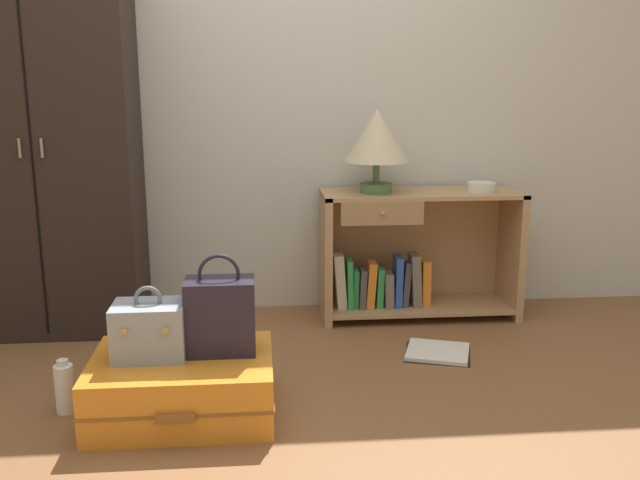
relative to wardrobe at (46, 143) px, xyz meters
The scene contains 11 objects.
ground_plane 1.93m from the wardrobe, 46.13° to the right, with size 9.00×9.00×0.00m, color brown.
back_wall 1.24m from the wardrobe, 14.29° to the left, with size 6.40×0.10×2.60m, color beige.
wardrobe is the anchor object (origin of this frame).
bookshelf 1.97m from the wardrobe, ahead, with size 1.07×0.39×0.69m.
table_lamp 1.67m from the wardrobe, ahead, with size 0.34×0.34×0.44m.
bowl 2.24m from the wardrobe, ahead, with size 0.15×0.15×0.05m, color silver.
suitcase_large 1.54m from the wardrobe, 54.67° to the right, with size 0.70×0.54×0.24m.
train_case 1.36m from the wardrobe, 58.76° to the right, with size 0.27×0.21×0.28m.
handbag 1.46m from the wardrobe, 48.37° to the right, with size 0.27×0.17×0.39m.
bottle 1.34m from the wardrobe, 74.23° to the right, with size 0.07×0.07×0.22m.
open_book_on_floor 2.18m from the wardrobe, 15.94° to the right, with size 0.37×0.35×0.02m.
Camera 1 is at (-0.11, -2.39, 1.28)m, focal length 39.27 mm.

